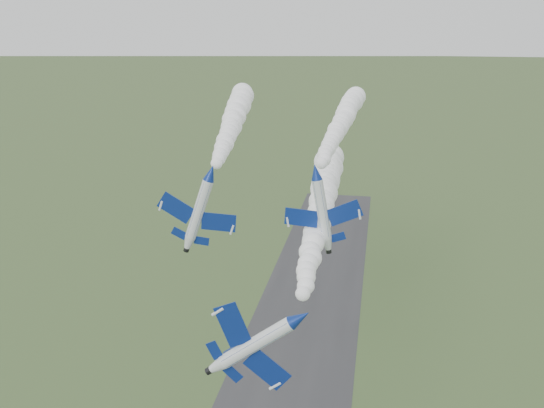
{
  "coord_description": "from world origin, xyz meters",
  "views": [
    {
      "loc": [
        14.51,
        -61.5,
        65.55
      ],
      "look_at": [
        -0.11,
        18.69,
        39.99
      ],
      "focal_mm": 40.0,
      "sensor_mm": 36.0,
      "label": 1
    }
  ],
  "objects": [
    {
      "name": "runway",
      "position": [
        0.0,
        30.0,
        0.02
      ],
      "size": [
        24.0,
        260.0,
        0.04
      ],
      "primitive_type": "cube",
      "color": "#302F32",
      "rests_on": "ground"
    },
    {
      "name": "jet_pair_right",
      "position": [
        5.81,
        20.2,
        44.56
      ],
      "size": [
        10.96,
        13.37,
        3.69
      ],
      "rotation": [
        0.0,
        -0.18,
        -0.03
      ],
      "color": "silver"
    },
    {
      "name": "smoke_trail_jet_lead",
      "position": [
        5.37,
        32.67,
        35.47
      ],
      "size": [
        10.57,
        64.09,
        5.61
      ],
      "primitive_type": null,
      "rotation": [
        0.0,
        0.0,
        0.08
      ],
      "color": "white"
    },
    {
      "name": "jet_pair_left",
      "position": [
        -9.15,
        19.45,
        43.93
      ],
      "size": [
        11.31,
        14.13,
        4.61
      ],
      "rotation": [
        0.0,
        0.33,
        0.13
      ],
      "color": "silver"
    },
    {
      "name": "smoke_trail_jet_pair_left",
      "position": [
        -15.63,
        59.44,
        44.89
      ],
      "size": [
        14.86,
        74.11,
        5.56
      ],
      "primitive_type": null,
      "rotation": [
        0.0,
        0.0,
        0.13
      ],
      "color": "white"
    },
    {
      "name": "jet_lead",
      "position": [
        6.92,
        -2.74,
        33.96
      ],
      "size": [
        7.07,
        14.23,
        9.65
      ],
      "rotation": [
        0.0,
        0.96,
        0.08
      ],
      "color": "silver"
    },
    {
      "name": "smoke_trail_jet_pair_right",
      "position": [
        7.05,
        54.21,
        45.94
      ],
      "size": [
        6.43,
        61.0,
        4.72
      ],
      "primitive_type": null,
      "rotation": [
        0.0,
        0.0,
        -0.03
      ],
      "color": "white"
    }
  ]
}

